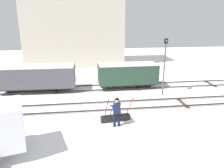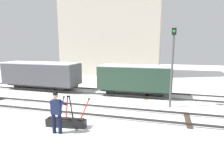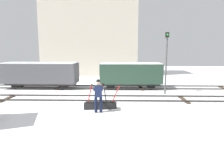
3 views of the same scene
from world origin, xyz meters
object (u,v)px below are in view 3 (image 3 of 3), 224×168
(freight_car_mid_siding, at_px, (131,74))
(switch_lever_frame, at_px, (100,104))
(signal_post, at_px, (166,58))
(freight_car_far_end, at_px, (41,73))
(rail_worker, at_px, (98,94))

(freight_car_mid_siding, bearing_deg, switch_lever_frame, -108.38)
(signal_post, distance_m, freight_car_far_end, 10.45)
(rail_worker, relative_size, signal_post, 0.39)
(switch_lever_frame, bearing_deg, signal_post, 37.04)
(rail_worker, xyz_separation_m, signal_post, (4.53, 4.86, 1.71))
(freight_car_mid_siding, bearing_deg, signal_post, -43.48)
(signal_post, height_order, freight_car_far_end, signal_post)
(freight_car_mid_siding, bearing_deg, rail_worker, -107.18)
(signal_post, xyz_separation_m, freight_car_mid_siding, (-2.44, 2.25, -1.44))
(switch_lever_frame, bearing_deg, rail_worker, -100.14)
(signal_post, bearing_deg, freight_car_mid_siding, 137.37)
(rail_worker, bearing_deg, signal_post, 40.96)
(rail_worker, bearing_deg, switch_lever_frame, 79.86)
(switch_lever_frame, relative_size, freight_car_mid_siding, 0.39)
(switch_lever_frame, relative_size, rail_worker, 1.15)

